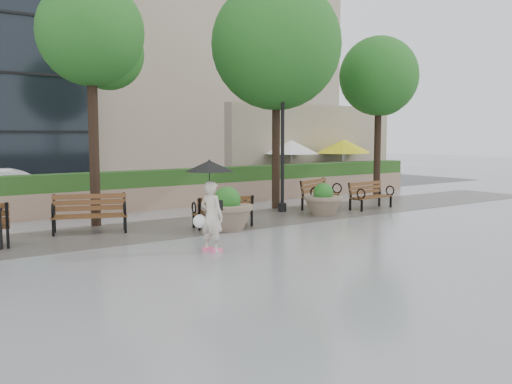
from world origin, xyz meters
TOP-DOWN VIEW (x-y plane):
  - ground at (0.00, 0.00)m, footprint 100.00×100.00m
  - cobble_strip at (0.00, 3.00)m, footprint 28.00×3.20m
  - hedge_wall at (0.00, 7.00)m, footprint 24.00×0.80m
  - cafe_wall at (9.50, 10.00)m, footprint 10.00×0.60m
  - cafe_hedge at (9.00, 7.80)m, footprint 8.00×0.50m
  - asphalt_street at (0.00, 11.00)m, footprint 40.00×7.00m
  - bldg_stone at (10.00, 23.00)m, footprint 18.00×10.00m
  - bench_1 at (-4.10, 3.50)m, footprint 2.02×1.37m
  - bench_2 at (-0.76, 2.23)m, footprint 1.74×0.95m
  - bench_3 at (4.23, 3.67)m, footprint 2.00×1.39m
  - bench_4 at (5.52, 2.51)m, footprint 1.82×0.88m
  - planter_left at (-0.91, 1.78)m, footprint 1.42×1.42m
  - planter_right at (3.17, 2.39)m, footprint 1.24×1.24m
  - lamppost at (2.57, 3.75)m, footprint 0.28×0.28m
  - tree_0 at (-3.40, 4.64)m, footprint 3.09×2.93m
  - tree_1 at (3.09, 4.65)m, footprint 4.44×4.44m
  - tree_2 at (8.84, 5.18)m, footprint 3.34×3.23m
  - patio_umb_white at (7.29, 9.00)m, footprint 2.50×2.50m
  - patio_umb_yellow_a at (9.73, 8.17)m, footprint 2.50×2.50m
  - patio_umb_yellow_b at (10.92, 9.25)m, footprint 2.50×2.50m
  - car_right at (-4.37, 10.34)m, footprint 4.32×2.08m
  - pedestrian at (-2.75, -0.37)m, footprint 1.10×1.10m

SIDE VIEW (x-z plane):
  - ground at x=0.00m, z-range 0.00..0.00m
  - asphalt_street at x=0.00m, z-range 0.00..0.00m
  - cobble_strip at x=0.00m, z-range 0.00..0.01m
  - bench_2 at x=-0.76m, z-range -0.18..0.71m
  - bench_4 at x=5.52m, z-range -0.19..0.75m
  - bench_3 at x=4.23m, z-range -0.20..0.80m
  - bench_1 at x=-4.10m, z-range -0.21..0.81m
  - planter_right at x=3.17m, z-range -0.11..0.92m
  - cafe_hedge at x=9.00m, z-range 0.00..0.90m
  - planter_left at x=-0.91m, z-range -0.13..1.06m
  - hedge_wall at x=0.00m, z-range -0.01..1.34m
  - car_right at x=-4.37m, z-range 0.00..1.37m
  - pedestrian at x=-2.75m, z-range 0.22..2.24m
  - patio_umb_white at x=7.29m, z-range 0.84..3.14m
  - patio_umb_yellow_a at x=9.73m, z-range 0.84..3.14m
  - patio_umb_yellow_b at x=10.92m, z-range 0.84..3.14m
  - cafe_wall at x=9.50m, z-range 0.00..4.00m
  - lamppost at x=2.57m, z-range -0.25..4.30m
  - tree_2 at x=8.84m, z-range 1.53..8.10m
  - tree_0 at x=-3.40m, z-range 1.80..8.65m
  - tree_1 at x=3.09m, z-range 1.56..9.42m
  - bldg_stone at x=10.00m, z-range 0.00..20.00m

